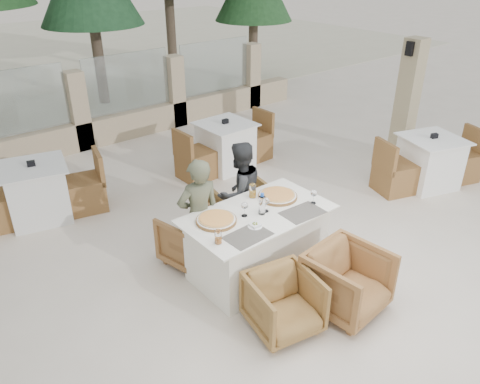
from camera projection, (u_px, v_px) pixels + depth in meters
ground at (256, 274)px, 5.27m from camera, size 80.00×80.00×0.00m
perimeter_wall_far at (78, 106)px, 8.19m from camera, size 10.00×0.34×1.60m
lantern_pillar at (407, 99)px, 7.83m from camera, size 0.34×0.34×2.00m
dining_table at (257, 243)px, 5.14m from camera, size 1.60×0.90×0.77m
placemat_near_left at (248, 236)px, 4.57m from camera, size 0.46×0.32×0.00m
placemat_near_right at (303, 213)px, 4.97m from camera, size 0.47×0.32×0.00m
pizza_left at (216, 219)px, 4.79m from camera, size 0.47×0.47×0.05m
pizza_right at (278, 195)px, 5.25m from camera, size 0.54×0.54×0.06m
water_bottle at (262, 204)px, 4.89m from camera, size 0.08×0.08×0.24m
wine_glass_centre at (244, 208)px, 4.86m from camera, size 0.10×0.10×0.18m
wine_glass_near at (266, 204)px, 4.95m from camera, size 0.08×0.08×0.18m
wine_glass_corner at (314, 196)px, 5.11m from camera, size 0.08×0.08×0.18m
beer_glass_left at (218, 237)px, 4.43m from camera, size 0.07×0.07×0.14m
beer_glass_right at (253, 191)px, 5.24m from camera, size 0.09×0.09×0.15m
olive_dish at (255, 225)px, 4.71m from camera, size 0.14×0.14×0.04m
armchair_far_left at (196, 238)px, 5.36m from camera, size 0.81×0.83×0.63m
armchair_far_right at (242, 210)px, 5.90m from camera, size 0.83×0.84×0.66m
armchair_near_left at (284, 303)px, 4.42m from camera, size 0.73×0.75×0.58m
armchair_near_right at (347, 281)px, 4.64m from camera, size 0.77×0.79×0.66m
diner_left at (199, 216)px, 5.09m from camera, size 0.54×0.40×1.35m
diner_right at (240, 193)px, 5.64m from camera, size 0.63×0.49×1.29m
bg_table_a at (38, 192)px, 6.20m from camera, size 1.79×1.18×0.77m
bg_table_b at (226, 146)px, 7.64m from camera, size 1.66×0.86×0.77m
bg_table_c at (429, 162)px, 7.07m from camera, size 1.82×1.30×0.77m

